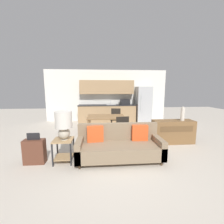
{
  "coord_description": "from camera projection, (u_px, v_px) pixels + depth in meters",
  "views": [
    {
      "loc": [
        -0.38,
        -3.44,
        1.73
      ],
      "look_at": [
        0.02,
        1.5,
        0.95
      ],
      "focal_mm": 24.0,
      "sensor_mm": 36.0,
      "label": 1
    }
  ],
  "objects": [
    {
      "name": "dining_table",
      "position": [
        106.0,
        118.0,
        5.48
      ],
      "size": [
        1.36,
        0.92,
        0.73
      ],
      "color": "olive",
      "rests_on": "ground_plane"
    },
    {
      "name": "ground_plane",
      "position": [
        116.0,
        159.0,
        3.68
      ],
      "size": [
        20.0,
        20.0,
        0.0
      ],
      "primitive_type": "plane",
      "color": "beige"
    },
    {
      "name": "couch",
      "position": [
        119.0,
        146.0,
        3.69
      ],
      "size": [
        2.03,
        0.8,
        0.85
      ],
      "color": "#3D2D1E",
      "rests_on": "ground_plane"
    },
    {
      "name": "suitcase",
      "position": [
        35.0,
        151.0,
        3.46
      ],
      "size": [
        0.47,
        0.22,
        0.73
      ],
      "color": "brown",
      "rests_on": "ground_plane"
    },
    {
      "name": "dining_chair_near_right",
      "position": [
        121.0,
        128.0,
        4.71
      ],
      "size": [
        0.48,
        0.48,
        0.88
      ],
      "rotation": [
        0.0,
        0.0,
        3.29
      ],
      "color": "black",
      "rests_on": "ground_plane"
    },
    {
      "name": "side_table",
      "position": [
        64.0,
        147.0,
        3.51
      ],
      "size": [
        0.44,
        0.44,
        0.56
      ],
      "color": "tan",
      "rests_on": "ground_plane"
    },
    {
      "name": "credenza",
      "position": [
        173.0,
        132.0,
        4.79
      ],
      "size": [
        1.29,
        0.46,
        0.73
      ],
      "color": "brown",
      "rests_on": "ground_plane"
    },
    {
      "name": "table_lamp",
      "position": [
        64.0,
        123.0,
        3.4
      ],
      "size": [
        0.38,
        0.38,
        0.66
      ],
      "color": "#B2A893",
      "rests_on": "side_table"
    },
    {
      "name": "wall_back",
      "position": [
        107.0,
        96.0,
        8.03
      ],
      "size": [
        6.4,
        0.07,
        2.7
      ],
      "color": "silver",
      "rests_on": "ground_plane"
    },
    {
      "name": "refrigerator",
      "position": [
        143.0,
        104.0,
        7.84
      ],
      "size": [
        0.74,
        0.78,
        1.82
      ],
      "color": "#B7BABC",
      "rests_on": "ground_plane"
    },
    {
      "name": "kitchen_counter",
      "position": [
        107.0,
        106.0,
        7.82
      ],
      "size": [
        2.96,
        0.65,
        2.15
      ],
      "color": "tan",
      "rests_on": "ground_plane"
    },
    {
      "name": "dining_chair_far_right",
      "position": [
        116.0,
        118.0,
        6.35
      ],
      "size": [
        0.48,
        0.48,
        0.88
      ],
      "rotation": [
        0.0,
        0.0,
        -0.15
      ],
      "color": "black",
      "rests_on": "ground_plane"
    },
    {
      "name": "vase",
      "position": [
        183.0,
        114.0,
        4.69
      ],
      "size": [
        0.12,
        0.12,
        0.44
      ],
      "color": "beige",
      "rests_on": "credenza"
    }
  ]
}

